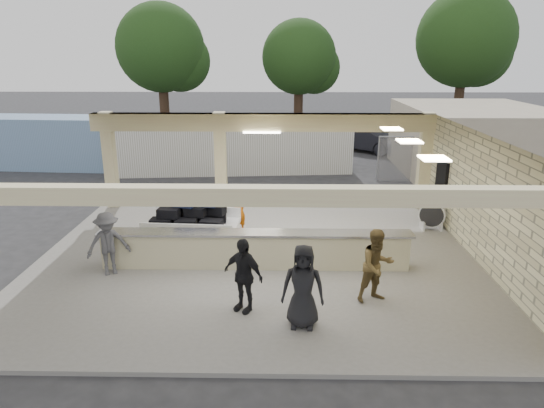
{
  "coord_description": "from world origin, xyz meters",
  "views": [
    {
      "loc": [
        0.67,
        -12.28,
        5.54
      ],
      "look_at": [
        0.42,
        1.0,
        1.37
      ],
      "focal_mm": 32.0,
      "sensor_mm": 36.0,
      "label": 1
    }
  ],
  "objects_px": {
    "car_dark": "(367,138)",
    "container_blue": "(26,142)",
    "car_white_a": "(439,146)",
    "container_white": "(233,146)",
    "baggage_counter": "(255,249)",
    "passenger_c": "(108,244)",
    "passenger_d": "(303,286)",
    "passenger_a": "(377,266)",
    "car_white_b": "(491,151)",
    "baggage_handler": "(238,209)",
    "luggage_cart": "(192,220)",
    "drum_fan": "(432,215)",
    "passenger_b": "(243,275)"
  },
  "relations": [
    {
      "from": "car_dark",
      "to": "baggage_handler",
      "type": "bearing_deg",
      "value": -161.53
    },
    {
      "from": "baggage_counter",
      "to": "drum_fan",
      "type": "xyz_separation_m",
      "value": [
        5.5,
        2.94,
        0.01
      ]
    },
    {
      "from": "car_white_a",
      "to": "container_white",
      "type": "bearing_deg",
      "value": 123.49
    },
    {
      "from": "car_white_b",
      "to": "car_dark",
      "type": "distance_m",
      "value": 6.66
    },
    {
      "from": "passenger_d",
      "to": "passenger_c",
      "type": "bearing_deg",
      "value": 159.63
    },
    {
      "from": "passenger_d",
      "to": "container_white",
      "type": "bearing_deg",
      "value": 107.11
    },
    {
      "from": "container_blue",
      "to": "baggage_handler",
      "type": "bearing_deg",
      "value": -36.3
    },
    {
      "from": "passenger_d",
      "to": "car_white_b",
      "type": "xyz_separation_m",
      "value": [
        10.46,
        16.12,
        -0.35
      ]
    },
    {
      "from": "baggage_counter",
      "to": "drum_fan",
      "type": "bearing_deg",
      "value": 28.16
    },
    {
      "from": "luggage_cart",
      "to": "container_white",
      "type": "height_order",
      "value": "container_white"
    },
    {
      "from": "baggage_counter",
      "to": "car_white_b",
      "type": "relative_size",
      "value": 1.99
    },
    {
      "from": "passenger_a",
      "to": "baggage_counter",
      "type": "bearing_deg",
      "value": 126.32
    },
    {
      "from": "luggage_cart",
      "to": "car_dark",
      "type": "distance_m",
      "value": 16.79
    },
    {
      "from": "car_white_a",
      "to": "car_white_b",
      "type": "bearing_deg",
      "value": -88.21
    },
    {
      "from": "car_white_a",
      "to": "car_white_b",
      "type": "height_order",
      "value": "car_white_a"
    },
    {
      "from": "passenger_b",
      "to": "passenger_c",
      "type": "relative_size",
      "value": 1.02
    },
    {
      "from": "passenger_d",
      "to": "passenger_a",
      "type": "bearing_deg",
      "value": 38.93
    },
    {
      "from": "drum_fan",
      "to": "container_white",
      "type": "distance_m",
      "value": 10.98
    },
    {
      "from": "car_white_a",
      "to": "container_white",
      "type": "relative_size",
      "value": 0.46
    },
    {
      "from": "baggage_counter",
      "to": "passenger_c",
      "type": "height_order",
      "value": "passenger_c"
    },
    {
      "from": "car_white_a",
      "to": "car_dark",
      "type": "bearing_deg",
      "value": 75.15
    },
    {
      "from": "baggage_handler",
      "to": "container_blue",
      "type": "relative_size",
      "value": 0.16
    },
    {
      "from": "drum_fan",
      "to": "container_white",
      "type": "height_order",
      "value": "container_white"
    },
    {
      "from": "baggage_counter",
      "to": "passenger_d",
      "type": "height_order",
      "value": "passenger_d"
    },
    {
      "from": "drum_fan",
      "to": "passenger_b",
      "type": "xyz_separation_m",
      "value": [
        -5.64,
        -5.21,
        0.34
      ]
    },
    {
      "from": "car_white_a",
      "to": "container_blue",
      "type": "height_order",
      "value": "container_blue"
    },
    {
      "from": "container_blue",
      "to": "passenger_a",
      "type": "bearing_deg",
      "value": -39.16
    },
    {
      "from": "car_white_a",
      "to": "container_white",
      "type": "xyz_separation_m",
      "value": [
        -10.8,
        -2.76,
        0.47
      ]
    },
    {
      "from": "luggage_cart",
      "to": "car_dark",
      "type": "relative_size",
      "value": 0.56
    },
    {
      "from": "car_white_a",
      "to": "car_dark",
      "type": "relative_size",
      "value": 1.1
    },
    {
      "from": "passenger_d",
      "to": "container_blue",
      "type": "bearing_deg",
      "value": 137.54
    },
    {
      "from": "baggage_handler",
      "to": "passenger_d",
      "type": "xyz_separation_m",
      "value": [
        1.79,
        -5.35,
        0.1
      ]
    },
    {
      "from": "luggage_cart",
      "to": "baggage_handler",
      "type": "distance_m",
      "value": 1.67
    },
    {
      "from": "drum_fan",
      "to": "car_white_b",
      "type": "height_order",
      "value": "car_white_b"
    },
    {
      "from": "baggage_handler",
      "to": "container_blue",
      "type": "distance_m",
      "value": 14.92
    },
    {
      "from": "baggage_counter",
      "to": "luggage_cart",
      "type": "xyz_separation_m",
      "value": [
        -1.9,
        1.36,
        0.32
      ]
    },
    {
      "from": "luggage_cart",
      "to": "car_dark",
      "type": "bearing_deg",
      "value": 66.78
    },
    {
      "from": "container_white",
      "to": "container_blue",
      "type": "relative_size",
      "value": 1.16
    },
    {
      "from": "baggage_counter",
      "to": "container_white",
      "type": "xyz_separation_m",
      "value": [
        -1.65,
        11.25,
        0.63
      ]
    },
    {
      "from": "luggage_cart",
      "to": "passenger_a",
      "type": "bearing_deg",
      "value": -29.81
    },
    {
      "from": "container_white",
      "to": "car_dark",
      "type": "bearing_deg",
      "value": 29.57
    },
    {
      "from": "baggage_handler",
      "to": "container_white",
      "type": "relative_size",
      "value": 0.14
    },
    {
      "from": "passenger_c",
      "to": "container_blue",
      "type": "xyz_separation_m",
      "value": [
        -8.41,
        12.53,
        0.33
      ]
    },
    {
      "from": "passenger_c",
      "to": "container_blue",
      "type": "height_order",
      "value": "container_blue"
    },
    {
      "from": "luggage_cart",
      "to": "passenger_b",
      "type": "bearing_deg",
      "value": -60.35
    },
    {
      "from": "luggage_cart",
      "to": "baggage_handler",
      "type": "height_order",
      "value": "baggage_handler"
    },
    {
      "from": "passenger_d",
      "to": "car_dark",
      "type": "height_order",
      "value": "passenger_d"
    },
    {
      "from": "car_dark",
      "to": "container_blue",
      "type": "height_order",
      "value": "container_blue"
    },
    {
      "from": "baggage_handler",
      "to": "passenger_b",
      "type": "bearing_deg",
      "value": 50.34
    },
    {
      "from": "luggage_cart",
      "to": "drum_fan",
      "type": "relative_size",
      "value": 2.89
    }
  ]
}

